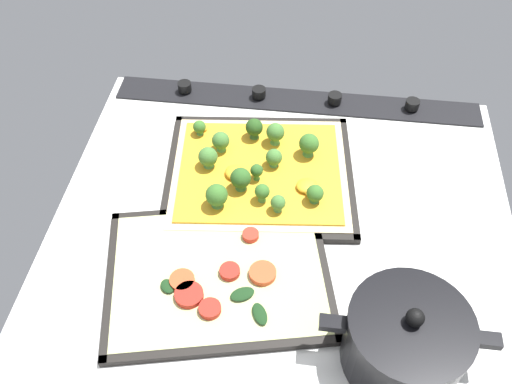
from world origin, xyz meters
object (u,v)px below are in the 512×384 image
Objects in this scene: broccoli_pizza at (258,169)px; baking_tray_back at (218,275)px; veggie_pizza_back at (218,274)px; baking_tray_front at (260,175)px; cooking_pot at (405,341)px.

broccoli_pizza is 22.12cm from baking_tray_back.
baking_tray_front is at bearing -99.89° from veggie_pizza_back.
broccoli_pizza reaches higher than veggie_pizza_back.
veggie_pizza_back is (-0.08, 0.26, 0.69)cm from baking_tray_back.
veggie_pizza_back is 29.23cm from cooking_pot.
broccoli_pizza reaches higher than baking_tray_front.
baking_tray_front is 22.44cm from veggie_pizza_back.
baking_tray_back is at bearing 79.80° from baking_tray_front.
veggie_pizza_back reaches higher than baking_tray_front.
broccoli_pizza is at bearing 15.38° from baking_tray_front.
broccoli_pizza is at bearing -53.56° from cooking_pot.
broccoli_pizza is 22.33cm from veggie_pizza_back.
broccoli_pizza is (0.27, 0.07, 1.67)cm from baking_tray_front.
baking_tray_back is (3.66, 21.75, -1.67)cm from broccoli_pizza.
veggie_pizza_back is at bearing 105.91° from baking_tray_back.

